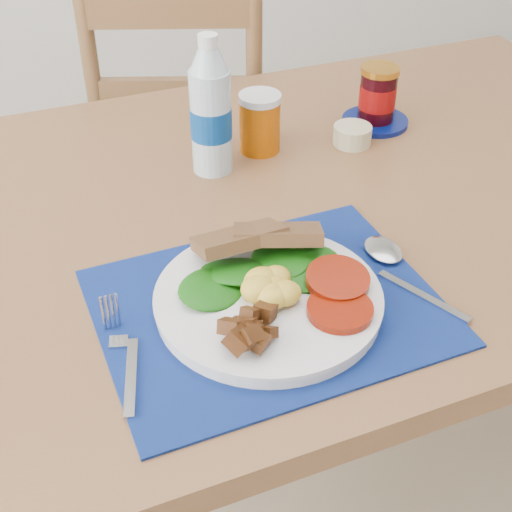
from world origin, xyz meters
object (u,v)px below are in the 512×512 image
Objects in this scene: water_bottle at (211,113)px; juice_glass at (260,124)px; breakfast_plate at (265,297)px; jam_on_saucer at (377,99)px; chair_far at (181,123)px.

juice_glass is at bearing 17.95° from water_bottle.
breakfast_plate is at bearing -99.07° from water_bottle.
jam_on_saucer reaches higher than juice_glass.
chair_far is 0.63m from water_bottle.
breakfast_plate is 0.37m from water_bottle.
water_bottle is at bearing -172.64° from jam_on_saucer.
breakfast_plate is 0.55m from jam_on_saucer.
water_bottle is 0.11m from juice_glass.
jam_on_saucer is (0.22, -0.51, 0.24)m from chair_far.
breakfast_plate is at bearing -133.91° from jam_on_saucer.
breakfast_plate is at bearing 100.60° from chair_far.
water_bottle is 2.36× the size of juice_glass.
jam_on_saucer is (0.38, 0.40, 0.02)m from breakfast_plate.
water_bottle reaches higher than jam_on_saucer.
juice_glass is at bearing 75.35° from breakfast_plate.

